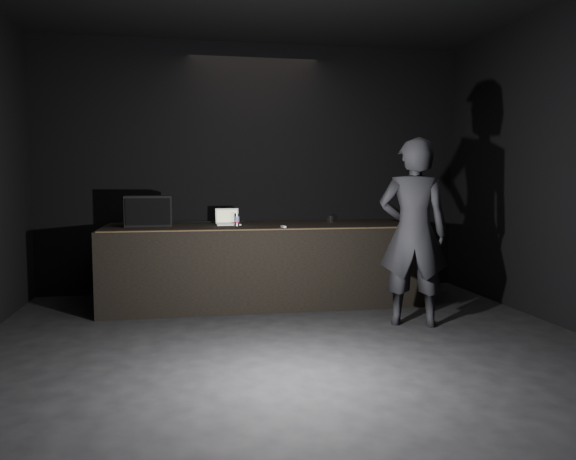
% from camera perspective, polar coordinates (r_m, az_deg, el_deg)
% --- Properties ---
extents(ground, '(7.00, 7.00, 0.00)m').
position_cam_1_polar(ground, '(4.85, 1.78, -13.89)').
color(ground, black).
rests_on(ground, ground).
extents(room_walls, '(6.10, 7.10, 3.52)m').
position_cam_1_polar(room_walls, '(4.61, 1.84, 10.62)').
color(room_walls, black).
rests_on(room_walls, ground).
extents(stage_riser, '(4.00, 1.50, 1.00)m').
position_cam_1_polar(stage_riser, '(7.36, -2.67, -3.37)').
color(stage_riser, black).
rests_on(stage_riser, ground).
extents(riser_lip, '(3.92, 0.10, 0.01)m').
position_cam_1_polar(riser_lip, '(6.60, -1.87, 0.09)').
color(riser_lip, brown).
rests_on(riser_lip, stage_riser).
extents(stage_monitor, '(0.60, 0.45, 0.39)m').
position_cam_1_polar(stage_monitor, '(7.32, -14.01, 1.89)').
color(stage_monitor, black).
rests_on(stage_monitor, stage_riser).
extents(cable, '(0.97, 0.15, 0.02)m').
position_cam_1_polar(cable, '(7.78, -8.13, 0.81)').
color(cable, black).
rests_on(cable, stage_riser).
extents(laptop, '(0.32, 0.29, 0.21)m').
position_cam_1_polar(laptop, '(7.37, -6.14, 0.96)').
color(laptop, silver).
rests_on(laptop, stage_riser).
extents(beer_can, '(0.07, 0.07, 0.16)m').
position_cam_1_polar(beer_can, '(7.17, -5.23, 1.06)').
color(beer_can, silver).
rests_on(beer_can, stage_riser).
extents(plastic_cup, '(0.08, 0.08, 0.10)m').
position_cam_1_polar(plastic_cup, '(7.64, 4.34, 1.06)').
color(plastic_cup, white).
rests_on(plastic_cup, stage_riser).
extents(wii_remote, '(0.05, 0.14, 0.03)m').
position_cam_1_polar(wii_remote, '(6.86, -0.47, 0.33)').
color(wii_remote, white).
rests_on(wii_remote, stage_riser).
extents(person, '(0.86, 0.72, 2.03)m').
position_cam_1_polar(person, '(6.22, 12.63, -0.26)').
color(person, black).
rests_on(person, ground).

